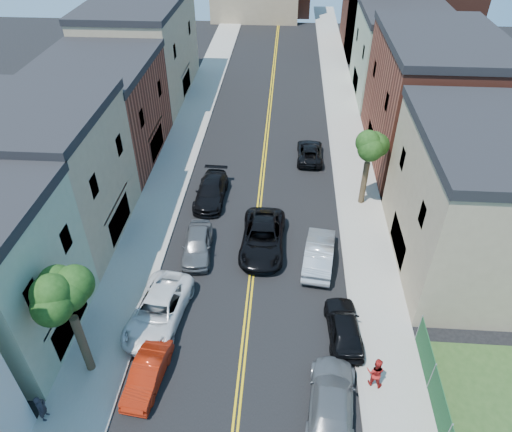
% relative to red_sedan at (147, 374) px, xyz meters
% --- Properties ---
extents(sidewalk_left, '(3.20, 100.00, 0.15)m').
position_rel_red_sedan_xyz_m(sidewalk_left, '(-3.20, 26.53, -0.61)').
color(sidewalk_left, gray).
rests_on(sidewalk_left, ground).
extents(sidewalk_right, '(3.20, 100.00, 0.15)m').
position_rel_red_sedan_xyz_m(sidewalk_right, '(12.60, 26.53, -0.61)').
color(sidewalk_right, gray).
rests_on(sidewalk_right, ground).
extents(curb_left, '(0.30, 100.00, 0.15)m').
position_rel_red_sedan_xyz_m(curb_left, '(-1.45, 26.53, -0.61)').
color(curb_left, gray).
rests_on(curb_left, ground).
extents(curb_right, '(0.30, 100.00, 0.15)m').
position_rel_red_sedan_xyz_m(curb_right, '(10.85, 26.53, -0.61)').
color(curb_right, gray).
rests_on(curb_right, ground).
extents(bldg_left_tan_near, '(9.00, 10.00, 9.00)m').
position_rel_red_sedan_xyz_m(bldg_left_tan_near, '(-9.30, 11.53, 3.82)').
color(bldg_left_tan_near, '#998466').
rests_on(bldg_left_tan_near, ground).
extents(bldg_left_brick, '(9.00, 12.00, 8.00)m').
position_rel_red_sedan_xyz_m(bldg_left_brick, '(-9.30, 22.53, 3.32)').
color(bldg_left_brick, brown).
rests_on(bldg_left_brick, ground).
extents(bldg_left_tan_far, '(9.00, 16.00, 9.50)m').
position_rel_red_sedan_xyz_m(bldg_left_tan_far, '(-9.30, 36.53, 4.07)').
color(bldg_left_tan_far, '#998466').
rests_on(bldg_left_tan_far, ground).
extents(bldg_right_tan, '(9.00, 12.00, 9.00)m').
position_rel_red_sedan_xyz_m(bldg_right_tan, '(18.70, 10.53, 3.82)').
color(bldg_right_tan, '#998466').
rests_on(bldg_right_tan, ground).
extents(bldg_right_brick, '(9.00, 14.00, 10.00)m').
position_rel_red_sedan_xyz_m(bldg_right_brick, '(18.70, 24.53, 4.32)').
color(bldg_right_brick, brown).
rests_on(bldg_right_brick, ground).
extents(bldg_right_palegrn, '(9.00, 12.00, 8.50)m').
position_rel_red_sedan_xyz_m(bldg_right_palegrn, '(18.70, 38.53, 3.57)').
color(bldg_right_palegrn, gray).
rests_on(bldg_right_palegrn, ground).
extents(tree_left_mid, '(5.20, 5.20, 9.29)m').
position_rel_red_sedan_xyz_m(tree_left_mid, '(-3.18, 0.54, 5.90)').
color(tree_left_mid, '#3C301E').
rests_on(tree_left_mid, sidewalk_left).
extents(tree_right_far, '(4.40, 4.40, 8.03)m').
position_rel_red_sedan_xyz_m(tree_right_far, '(12.62, 16.53, 5.08)').
color(tree_right_far, '#3C301E').
rests_on(tree_right_far, sidewalk_right).
extents(red_sedan, '(1.91, 4.27, 1.36)m').
position_rel_red_sedan_xyz_m(red_sedan, '(0.00, 0.00, 0.00)').
color(red_sedan, '#AD210B').
rests_on(red_sedan, ground).
extents(white_pickup, '(3.45, 6.24, 1.65)m').
position_rel_red_sedan_xyz_m(white_pickup, '(-0.37, 4.02, 0.15)').
color(white_pickup, silver).
rests_on(white_pickup, ground).
extents(grey_car_left, '(2.22, 4.81, 1.60)m').
position_rel_red_sedan_xyz_m(grey_car_left, '(0.90, 9.91, 0.12)').
color(grey_car_left, '#515357').
rests_on(grey_car_left, ground).
extents(black_car_left, '(2.37, 5.48, 1.57)m').
position_rel_red_sedan_xyz_m(black_car_left, '(0.90, 16.25, 0.10)').
color(black_car_left, black).
rests_on(black_car_left, ground).
extents(grey_car_right, '(2.81, 5.70, 1.59)m').
position_rel_red_sedan_xyz_m(grey_car_right, '(9.23, -0.92, 0.12)').
color(grey_car_right, '#5A5E62').
rests_on(grey_car_right, ground).
extents(black_car_right, '(2.11, 4.61, 1.53)m').
position_rel_red_sedan_xyz_m(black_car_right, '(10.20, 3.64, 0.09)').
color(black_car_right, black).
rests_on(black_car_right, ground).
extents(silver_car_right, '(2.45, 5.39, 1.72)m').
position_rel_red_sedan_xyz_m(silver_car_right, '(9.04, 9.54, 0.18)').
color(silver_car_right, '#B8BBC1').
rests_on(silver_car_right, ground).
extents(dark_car_right_far, '(2.25, 4.80, 1.33)m').
position_rel_red_sedan_xyz_m(dark_car_right_far, '(8.75, 23.12, -0.02)').
color(dark_car_right_far, black).
rests_on(dark_car_right_far, ground).
extents(black_suv_lane, '(2.98, 6.31, 1.74)m').
position_rel_red_sedan_xyz_m(black_suv_lane, '(5.25, 10.81, 0.19)').
color(black_suv_lane, black).
rests_on(black_suv_lane, ground).
extents(pedestrian_left, '(0.41, 0.61, 1.63)m').
position_rel_red_sedan_xyz_m(pedestrian_left, '(-4.40, -2.33, 0.29)').
color(pedestrian_left, '#232128').
rests_on(pedestrian_left, sidewalk_left).
extents(pedestrian_right, '(1.09, 0.96, 1.89)m').
position_rel_red_sedan_xyz_m(pedestrian_right, '(11.47, 0.61, 0.41)').
color(pedestrian_right, '#B21E1B').
rests_on(pedestrian_right, sidewalk_right).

